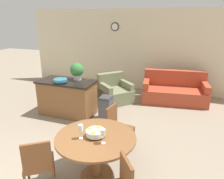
{
  "coord_description": "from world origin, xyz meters",
  "views": [
    {
      "loc": [
        1.79,
        -1.73,
        2.46
      ],
      "look_at": [
        0.23,
        2.52,
        0.93
      ],
      "focal_mm": 35.0,
      "sensor_mm": 36.0,
      "label": 1
    }
  ],
  "objects_px": {
    "dining_table": "(96,146)",
    "teal_bowl": "(60,80)",
    "couch": "(174,92)",
    "dining_chair_near_left": "(38,163)",
    "wine_glass_left": "(81,128)",
    "potted_plant": "(77,71)",
    "fruit_bowl": "(96,132)",
    "armchair": "(115,92)",
    "dining_chair_far_side": "(117,126)",
    "kitchen_island": "(68,97)",
    "wine_glass_right": "(103,133)",
    "trash_bin": "(106,108)"
  },
  "relations": [
    {
      "from": "kitchen_island",
      "to": "dining_chair_near_left",
      "type": "bearing_deg",
      "value": -67.42
    },
    {
      "from": "dining_table",
      "to": "dining_chair_near_left",
      "type": "xyz_separation_m",
      "value": [
        -0.64,
        -0.56,
        -0.07
      ]
    },
    {
      "from": "dining_table",
      "to": "dining_chair_far_side",
      "type": "relative_size",
      "value": 1.4
    },
    {
      "from": "dining_table",
      "to": "teal_bowl",
      "type": "distance_m",
      "value": 2.51
    },
    {
      "from": "dining_chair_near_left",
      "to": "wine_glass_left",
      "type": "bearing_deg",
      "value": 7.43
    },
    {
      "from": "teal_bowl",
      "to": "kitchen_island",
      "type": "bearing_deg",
      "value": 71.02
    },
    {
      "from": "wine_glass_right",
      "to": "couch",
      "type": "distance_m",
      "value": 4.05
    },
    {
      "from": "dining_chair_near_left",
      "to": "couch",
      "type": "distance_m",
      "value": 4.63
    },
    {
      "from": "potted_plant",
      "to": "couch",
      "type": "height_order",
      "value": "potted_plant"
    },
    {
      "from": "dining_chair_far_side",
      "to": "wine_glass_left",
      "type": "xyz_separation_m",
      "value": [
        -0.24,
        -0.97,
        0.41
      ]
    },
    {
      "from": "armchair",
      "to": "trash_bin",
      "type": "bearing_deg",
      "value": -128.15
    },
    {
      "from": "potted_plant",
      "to": "fruit_bowl",
      "type": "bearing_deg",
      "value": -55.38
    },
    {
      "from": "potted_plant",
      "to": "armchair",
      "type": "bearing_deg",
      "value": 60.0
    },
    {
      "from": "fruit_bowl",
      "to": "couch",
      "type": "height_order",
      "value": "couch"
    },
    {
      "from": "wine_glass_right",
      "to": "wine_glass_left",
      "type": "bearing_deg",
      "value": 179.03
    },
    {
      "from": "fruit_bowl",
      "to": "trash_bin",
      "type": "distance_m",
      "value": 2.14
    },
    {
      "from": "dining_table",
      "to": "couch",
      "type": "bearing_deg",
      "value": 77.35
    },
    {
      "from": "couch",
      "to": "wine_glass_right",
      "type": "bearing_deg",
      "value": -107.91
    },
    {
      "from": "teal_bowl",
      "to": "trash_bin",
      "type": "bearing_deg",
      "value": 10.92
    },
    {
      "from": "dining_chair_far_side",
      "to": "wine_glass_right",
      "type": "relative_size",
      "value": 3.93
    },
    {
      "from": "dining_table",
      "to": "couch",
      "type": "height_order",
      "value": "couch"
    },
    {
      "from": "wine_glass_left",
      "to": "kitchen_island",
      "type": "xyz_separation_m",
      "value": [
        -1.5,
        2.06,
        -0.44
      ]
    },
    {
      "from": "trash_bin",
      "to": "couch",
      "type": "xyz_separation_m",
      "value": [
        1.48,
        1.84,
        0.0
      ]
    },
    {
      "from": "couch",
      "to": "potted_plant",
      "type": "bearing_deg",
      "value": -152.0
    },
    {
      "from": "couch",
      "to": "armchair",
      "type": "distance_m",
      "value": 1.79
    },
    {
      "from": "kitchen_island",
      "to": "teal_bowl",
      "type": "distance_m",
      "value": 0.54
    },
    {
      "from": "teal_bowl",
      "to": "dining_chair_near_left",
      "type": "bearing_deg",
      "value": -64.72
    },
    {
      "from": "fruit_bowl",
      "to": "armchair",
      "type": "relative_size",
      "value": 0.24
    },
    {
      "from": "wine_glass_right",
      "to": "kitchen_island",
      "type": "distance_m",
      "value": 2.81
    },
    {
      "from": "couch",
      "to": "dining_chair_near_left",
      "type": "bearing_deg",
      "value": -117.03
    },
    {
      "from": "kitchen_island",
      "to": "armchair",
      "type": "relative_size",
      "value": 1.2
    },
    {
      "from": "wine_glass_left",
      "to": "armchair",
      "type": "bearing_deg",
      "value": 100.97
    },
    {
      "from": "fruit_bowl",
      "to": "wine_glass_left",
      "type": "bearing_deg",
      "value": -146.71
    },
    {
      "from": "wine_glass_left",
      "to": "kitchen_island",
      "type": "bearing_deg",
      "value": 126.03
    },
    {
      "from": "fruit_bowl",
      "to": "teal_bowl",
      "type": "bearing_deg",
      "value": 134.59
    },
    {
      "from": "dining_chair_far_side",
      "to": "trash_bin",
      "type": "relative_size",
      "value": 1.46
    },
    {
      "from": "dining_chair_far_side",
      "to": "fruit_bowl",
      "type": "bearing_deg",
      "value": 4.87
    },
    {
      "from": "teal_bowl",
      "to": "trash_bin",
      "type": "xyz_separation_m",
      "value": [
        1.11,
        0.21,
        -0.66
      ]
    },
    {
      "from": "dining_chair_far_side",
      "to": "potted_plant",
      "type": "height_order",
      "value": "potted_plant"
    },
    {
      "from": "teal_bowl",
      "to": "armchair",
      "type": "distance_m",
      "value": 1.85
    },
    {
      "from": "dining_table",
      "to": "wine_glass_right",
      "type": "distance_m",
      "value": 0.4
    },
    {
      "from": "wine_glass_right",
      "to": "trash_bin",
      "type": "xyz_separation_m",
      "value": [
        -0.8,
        2.11,
        -0.6
      ]
    },
    {
      "from": "dining_chair_near_left",
      "to": "fruit_bowl",
      "type": "bearing_deg",
      "value": 4.73
    },
    {
      "from": "fruit_bowl",
      "to": "teal_bowl",
      "type": "height_order",
      "value": "teal_bowl"
    },
    {
      "from": "dining_chair_near_left",
      "to": "wine_glass_left",
      "type": "relative_size",
      "value": 3.93
    },
    {
      "from": "kitchen_island",
      "to": "armchair",
      "type": "bearing_deg",
      "value": 56.53
    },
    {
      "from": "dining_chair_near_left",
      "to": "fruit_bowl",
      "type": "distance_m",
      "value": 0.91
    },
    {
      "from": "wine_glass_left",
      "to": "potted_plant",
      "type": "xyz_separation_m",
      "value": [
        -1.28,
        2.24,
        0.25
      ]
    },
    {
      "from": "armchair",
      "to": "couch",
      "type": "bearing_deg",
      "value": -28.09
    },
    {
      "from": "dining_chair_far_side",
      "to": "kitchen_island",
      "type": "xyz_separation_m",
      "value": [
        -1.73,
        1.09,
        -0.04
      ]
    }
  ]
}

